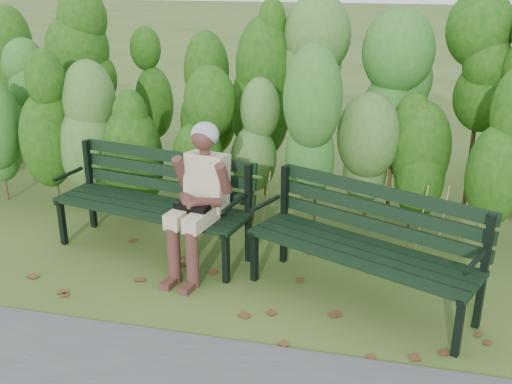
# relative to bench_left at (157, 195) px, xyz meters

# --- Properties ---
(ground) EXTENTS (80.00, 80.00, 0.00)m
(ground) POSITION_rel_bench_left_xyz_m (1.05, -0.46, -0.59)
(ground) COLOR #3A581E
(hedge_band) EXTENTS (11.04, 1.67, 2.42)m
(hedge_band) POSITION_rel_bench_left_xyz_m (1.05, 1.40, 0.67)
(hedge_band) COLOR #47381E
(hedge_band) RESTS_ON ground
(leaf_litter) EXTENTS (5.67, 2.05, 0.01)m
(leaf_litter) POSITION_rel_bench_left_xyz_m (1.29, -0.67, -0.58)
(leaf_litter) COLOR brown
(leaf_litter) RESTS_ON ground
(bench_left) EXTENTS (2.08, 1.03, 1.00)m
(bench_left) POSITION_rel_bench_left_xyz_m (0.00, 0.00, 0.00)
(bench_left) COLOR black
(bench_left) RESTS_ON ground
(bench_right) EXTENTS (2.06, 1.38, 0.99)m
(bench_right) POSITION_rel_bench_left_xyz_m (2.11, -0.49, -0.01)
(bench_right) COLOR black
(bench_right) RESTS_ON ground
(seated_woman) EXTENTS (0.58, 0.85, 1.41)m
(seated_woman) POSITION_rel_bench_left_xyz_m (0.56, -0.32, 0.21)
(seated_woman) COLOR tan
(seated_woman) RESTS_ON ground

